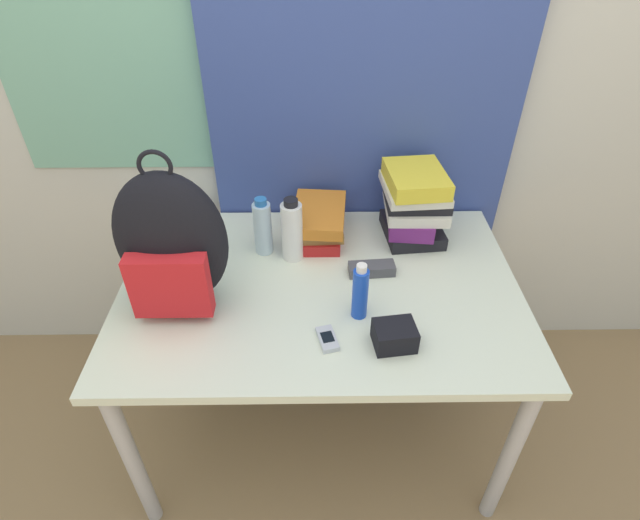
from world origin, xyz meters
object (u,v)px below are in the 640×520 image
sunscreen_bottle (360,292)px  camera_pouch (394,336)px  backpack (171,245)px  book_stack_center (414,203)px  sports_bottle (292,231)px  book_stack_left (317,222)px  water_bottle (263,227)px  sunglasses_case (372,269)px  cell_phone (327,339)px

sunscreen_bottle → camera_pouch: bearing=-53.4°
backpack → book_stack_center: 0.83m
backpack → sunscreen_bottle: size_ratio=2.64×
camera_pouch → sunscreen_bottle: bearing=126.6°
sports_bottle → sunscreen_bottle: sports_bottle is taller
sports_bottle → book_stack_left: bearing=57.1°
book_stack_center → water_bottle: bearing=-170.0°
sunglasses_case → water_bottle: bearing=160.4°
sports_bottle → sunglasses_case: bearing=-19.6°
book_stack_center → camera_pouch: (-0.13, -0.53, -0.10)m
sunscreen_bottle → sunglasses_case: 0.21m
sports_bottle → sunscreen_bottle: (0.20, -0.29, -0.02)m
water_bottle → sunscreen_bottle: (0.30, -0.32, -0.01)m
book_stack_center → sports_bottle: bearing=-163.1°
book_stack_center → sunglasses_case: book_stack_center is taller
camera_pouch → book_stack_center: bearing=76.5°
backpack → camera_pouch: bearing=-16.9°
backpack → sunscreen_bottle: 0.55m
camera_pouch → backpack: bearing=163.1°
book_stack_center → cell_phone: bearing=-121.1°
book_stack_center → cell_phone: size_ratio=2.59×
sports_bottle → sunscreen_bottle: size_ratio=1.21×
book_stack_left → camera_pouch: size_ratio=2.31×
cell_phone → sports_bottle: bearing=105.5°
sunscreen_bottle → book_stack_center: bearing=62.4°
backpack → camera_pouch: (0.62, -0.19, -0.18)m
book_stack_left → water_bottle: water_bottle is taller
water_bottle → camera_pouch: size_ratio=1.68×
backpack → camera_pouch: backpack is taller
backpack → book_stack_left: (0.41, 0.34, -0.15)m
sunscreen_bottle → sunglasses_case: (0.06, 0.19, -0.07)m
book_stack_left → sunglasses_case: 0.29m
sports_bottle → sunscreen_bottle: bearing=-54.5°
book_stack_center → cell_phone: 0.62m
backpack → book_stack_left: 0.56m
book_stack_center → camera_pouch: bearing=-103.5°
water_bottle → book_stack_center: bearing=10.0°
sunscreen_bottle → cell_phone: 0.16m
backpack → cell_phone: backpack is taller
sunscreen_bottle → cell_phone: (-0.10, -0.10, -0.08)m
backpack → sunscreen_bottle: backpack is taller
backpack → water_bottle: size_ratio=2.38×
book_stack_center → water_bottle: (-0.52, -0.09, -0.03)m
backpack → sports_bottle: (0.33, 0.22, -0.10)m
sunscreen_bottle → camera_pouch: size_ratio=1.51×
cell_phone → book_stack_center: bearing=58.9°
book_stack_center → sunscreen_bottle: (-0.22, -0.41, -0.04)m
cell_phone → book_stack_left: bearing=92.8°
sunglasses_case → backpack: bearing=-168.2°
camera_pouch → sports_bottle: bearing=125.8°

